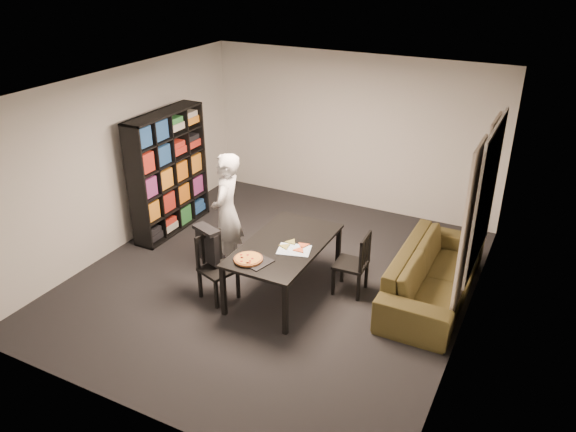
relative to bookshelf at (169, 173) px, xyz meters
The scene contains 16 objects.
room 2.26m from the bookshelf, 15.56° to the right, with size 5.01×5.51×2.61m.
window_pane 4.67m from the bookshelf, ahead, with size 0.02×1.40×1.60m, color black.
window_frame 4.67m from the bookshelf, ahead, with size 0.03×1.52×1.72m, color white.
curtain_left 4.59m from the bookshelf, ahead, with size 0.03×0.70×2.25m, color beige.
curtain_right 4.59m from the bookshelf, ahead, with size 0.03×0.70×2.25m, color beige.
bookshelf is the anchor object (origin of this frame).
dining_table 2.57m from the bookshelf, 18.41° to the right, with size 0.94×1.69×0.70m.
chair_left 2.16m from the bookshelf, 37.81° to the right, with size 0.51×0.51×0.87m.
chair_right 3.32m from the bookshelf, ahead, with size 0.41×0.41×0.85m.
draped_jacket 2.01m from the bookshelf, 38.86° to the right, with size 0.42×0.29×0.48m.
person 1.56m from the bookshelf, 22.71° to the right, with size 0.61×0.40×1.68m, color silver.
baking_tray 2.67m from the bookshelf, 30.50° to the right, with size 0.40×0.32×0.01m, color black.
pepperoni_pizza 2.63m from the bookshelf, 31.71° to the right, with size 0.35×0.35×0.03m.
kitchen_towel 2.76m from the bookshelf, 19.02° to the right, with size 0.40×0.30×0.01m, color white.
pizza_slices 2.71m from the bookshelf, 17.64° to the right, with size 0.37×0.31×0.01m, color #CB783F, non-canonical shape.
sofa 4.22m from the bookshelf, ahead, with size 2.25×0.88×0.66m, color #3B3817.
Camera 1 is at (3.13, -5.73, 4.12)m, focal length 35.00 mm.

